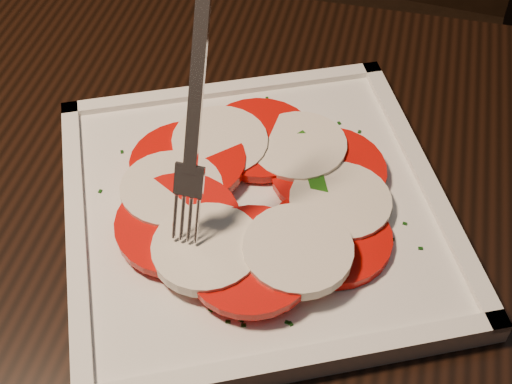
{
  "coord_description": "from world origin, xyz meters",
  "views": [
    {
      "loc": [
        0.14,
        -0.45,
        1.21
      ],
      "look_at": [
        0.06,
        -0.08,
        0.78
      ],
      "focal_mm": 50.0,
      "sensor_mm": 36.0,
      "label": 1
    }
  ],
  "objects": [
    {
      "name": "caprese_salad",
      "position": [
        0.06,
        -0.08,
        0.78
      ],
      "size": [
        0.27,
        0.25,
        0.03
      ],
      "color": "red",
      "rests_on": "plate"
    },
    {
      "name": "table",
      "position": [
        0.09,
        -0.15,
        0.65
      ],
      "size": [
        1.21,
        0.82,
        0.75
      ],
      "rotation": [
        0.0,
        0.0,
        -0.02
      ],
      "color": "black",
      "rests_on": "ground"
    },
    {
      "name": "plate",
      "position": [
        0.06,
        -0.08,
        0.76
      ],
      "size": [
        0.4,
        0.4,
        0.01
      ],
      "primitive_type": "cube",
      "rotation": [
        0.0,
        0.0,
        0.41
      ],
      "color": "white",
      "rests_on": "table"
    },
    {
      "name": "fork",
      "position": [
        0.02,
        -0.09,
        0.88
      ],
      "size": [
        0.04,
        0.09,
        0.18
      ],
      "primitive_type": null,
      "rotation": [
        0.0,
        0.0,
        -0.06
      ],
      "color": "white",
      "rests_on": "caprese_salad"
    }
  ]
}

